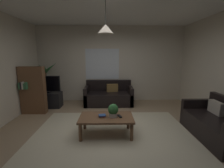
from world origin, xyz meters
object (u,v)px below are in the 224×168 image
couch_right_side (218,125)px  bookshelf_corner (33,90)px  coffee_table (106,119)px  remote_on_table_0 (120,116)px  pendant_lamp (106,29)px  book_on_table_0 (102,116)px  tv (46,84)px  potted_plant_on_table (113,110)px  potted_palm_corner (47,86)px  tv_stand (48,100)px  couch_under_window (109,97)px  book_on_table_1 (102,115)px

couch_right_side → bookshelf_corner: size_ratio=1.07×
coffee_table → bookshelf_corner: (-2.18, 1.30, 0.35)m
remote_on_table_0 → pendant_lamp: (-0.29, 0.01, 1.79)m
pendant_lamp → book_on_table_0: bearing=-178.9°
book_on_table_0 → tv: size_ratio=0.12×
potted_plant_on_table → potted_palm_corner: size_ratio=0.19×
couch_right_side → remote_on_table_0: (-2.05, 0.18, 0.15)m
couch_right_side → potted_palm_corner: bearing=-119.3°
book_on_table_0 → couch_right_side: bearing=-4.5°
potted_plant_on_table → tv_stand: (-2.14, 1.85, -0.32)m
tv_stand → potted_palm_corner: bearing=111.6°
couch_under_window → bookshelf_corner: size_ratio=1.18×
couch_right_side → book_on_table_0: (-2.42, 0.19, 0.15)m
potted_plant_on_table → potted_palm_corner: bearing=134.9°
potted_plant_on_table → book_on_table_0: bearing=-179.7°
remote_on_table_0 → bookshelf_corner: 2.81m
remote_on_table_0 → potted_palm_corner: 3.43m
potted_plant_on_table → tv: (-2.14, 1.82, 0.22)m
couch_right_side → coffee_table: couch_right_side is taller
coffee_table → potted_palm_corner: potted_palm_corner is taller
tv → potted_palm_corner: 0.59m
coffee_table → remote_on_table_0: (0.29, -0.01, 0.07)m
book_on_table_1 → potted_palm_corner: 3.17m
book_on_table_0 → remote_on_table_0: bearing=-1.6°
couch_under_window → pendant_lamp: size_ratio=2.60×
potted_plant_on_table → potted_palm_corner: 3.32m
coffee_table → bookshelf_corner: size_ratio=0.82×
book_on_table_1 → potted_palm_corner: size_ratio=0.10×
couch_right_side → potted_plant_on_table: bearing=-95.0°
pendant_lamp → remote_on_table_0: bearing=-2.3°
book_on_table_1 → potted_plant_on_table: (0.24, 0.01, 0.12)m
coffee_table → potted_palm_corner: size_ratio=0.77×
coffee_table → pendant_lamp: size_ratio=1.82×
couch_right_side → remote_on_table_0: size_ratio=9.35×
tv → potted_palm_corner: size_ratio=0.60×
couch_right_side → tv_stand: size_ratio=1.66×
book_on_table_1 → pendant_lamp: pendant_lamp is taller
potted_palm_corner → pendant_lamp: size_ratio=2.35×
coffee_table → book_on_table_1: book_on_table_1 is taller
book_on_table_0 → potted_palm_corner: 3.16m
couch_right_side → potted_plant_on_table: size_ratio=5.29×
tv → pendant_lamp: 3.06m
book_on_table_0 → tv_stand: 2.66m
coffee_table → pendant_lamp: 1.86m
potted_plant_on_table → tv: bearing=139.6°
couch_right_side → book_on_table_1: bearing=-94.2°
book_on_table_0 → potted_plant_on_table: bearing=0.3°
remote_on_table_0 → tv_stand: tv_stand is taller
pendant_lamp → tv_stand: bearing=137.2°
couch_right_side → coffee_table: (-2.34, 0.19, 0.08)m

